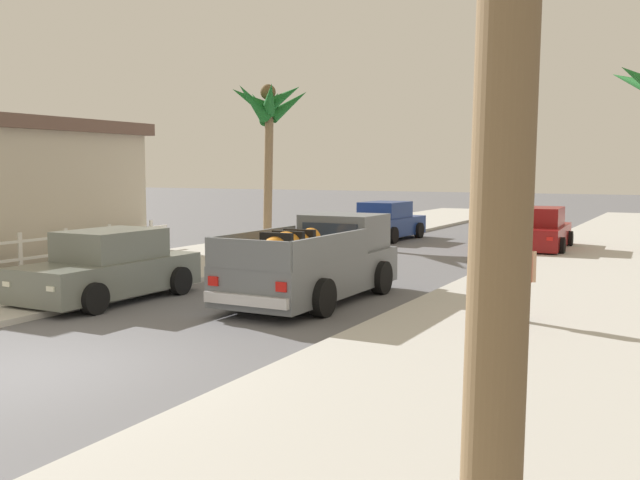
{
  "coord_description": "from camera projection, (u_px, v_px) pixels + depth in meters",
  "views": [
    {
      "loc": [
        8.19,
        -7.11,
        2.85
      ],
      "look_at": [
        0.32,
        7.8,
        1.2
      ],
      "focal_mm": 40.72,
      "sensor_mm": 36.0,
      "label": 1
    }
  ],
  "objects": [
    {
      "name": "palm_tree_left_mid",
      "position": [
        268.0,
        110.0,
        28.95
      ],
      "size": [
        3.5,
        3.75,
        6.28
      ],
      "color": "#846B4C",
      "rests_on": "ground"
    },
    {
      "name": "curb_right",
      "position": [
        530.0,
        277.0,
        18.9
      ],
      "size": [
        0.16,
        60.0,
        0.1
      ],
      "primitive_type": "cube",
      "color": "silver",
      "rests_on": "ground"
    },
    {
      "name": "ground_plane",
      "position": [
        45.0,
        370.0,
        10.34
      ],
      "size": [
        160.0,
        160.0,
        0.0
      ],
      "primitive_type": "plane",
      "color": "slate"
    },
    {
      "name": "sidewalk_left",
      "position": [
        223.0,
        256.0,
        23.43
      ],
      "size": [
        5.08,
        60.0,
        0.12
      ],
      "primitive_type": "cube",
      "color": "beige",
      "rests_on": "ground"
    },
    {
      "name": "car_left_mid",
      "position": [
        386.0,
        222.0,
        29.35
      ],
      "size": [
        2.15,
        4.31,
        1.54
      ],
      "color": "navy",
      "rests_on": "ground"
    },
    {
      "name": "car_left_near",
      "position": [
        109.0,
        268.0,
        15.77
      ],
      "size": [
        2.06,
        4.28,
        1.54
      ],
      "color": "slate",
      "rests_on": "ground"
    },
    {
      "name": "pedestrian",
      "position": [
        520.0,
        277.0,
        13.01
      ],
      "size": [
        0.57,
        0.22,
        1.59
      ],
      "color": "navy",
      "rests_on": "ground"
    },
    {
      "name": "pickup_truck",
      "position": [
        315.0,
        263.0,
        15.78
      ],
      "size": [
        2.23,
        5.22,
        1.8
      ],
      "color": "slate",
      "rests_on": "ground"
    },
    {
      "name": "car_right_near",
      "position": [
        539.0,
        231.0,
        25.15
      ],
      "size": [
        2.21,
        4.34,
        1.54
      ],
      "color": "maroon",
      "rests_on": "ground"
    },
    {
      "name": "picket_fence",
      "position": [
        18.0,
        251.0,
        20.1
      ],
      "size": [
        0.06,
        12.65,
        1.1
      ],
      "color": "white",
      "rests_on": "ground"
    },
    {
      "name": "curb_left",
      "position": [
        253.0,
        258.0,
        22.9
      ],
      "size": [
        0.16,
        60.0,
        0.1
      ],
      "primitive_type": "cube",
      "color": "silver",
      "rests_on": "ground"
    },
    {
      "name": "sidewalk_right",
      "position": [
        576.0,
        280.0,
        18.37
      ],
      "size": [
        5.08,
        60.0,
        0.12
      ],
      "primitive_type": "cube",
      "color": "beige",
      "rests_on": "ground"
    }
  ]
}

